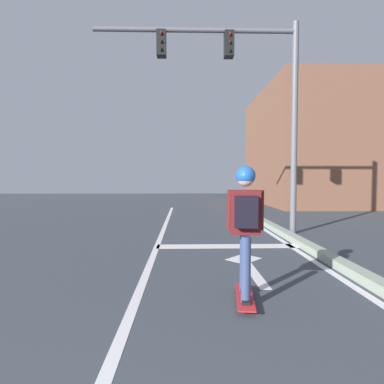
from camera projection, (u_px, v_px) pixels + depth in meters
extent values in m
cube|color=silver|center=(150.00, 264.00, 5.29)|extent=(0.12, 20.00, 0.01)
cube|color=silver|center=(316.00, 262.00, 5.36)|extent=(0.12, 20.00, 0.01)
cube|color=silver|center=(227.00, 246.00, 6.65)|extent=(3.03, 0.40, 0.01)
cube|color=silver|center=(254.00, 273.00, 4.76)|extent=(0.16, 1.40, 0.01)
cube|color=silver|center=(244.00, 259.00, 5.61)|extent=(0.71, 0.71, 0.01)
cube|color=#95A28F|center=(330.00, 259.00, 5.37)|extent=(0.24, 24.00, 0.14)
cube|color=red|center=(245.00, 296.00, 3.66)|extent=(0.32, 0.88, 0.02)
cube|color=#B2B2B7|center=(243.00, 289.00, 3.96)|extent=(0.16, 0.07, 0.01)
cylinder|color=#262B1D|center=(236.00, 291.00, 3.97)|extent=(0.04, 0.05, 0.05)
cylinder|color=#262B1D|center=(251.00, 291.00, 3.95)|extent=(0.04, 0.05, 0.05)
cube|color=#B2B2B7|center=(246.00, 308.00, 3.37)|extent=(0.16, 0.07, 0.01)
cylinder|color=#262B1D|center=(238.00, 310.00, 3.39)|extent=(0.04, 0.05, 0.05)
cylinder|color=#262B1D|center=(255.00, 311.00, 3.36)|extent=(0.04, 0.05, 0.05)
cylinder|color=#364670|center=(244.00, 261.00, 3.82)|extent=(0.11, 0.11, 0.74)
cube|color=black|center=(244.00, 289.00, 3.84)|extent=(0.12, 0.25, 0.03)
cylinder|color=#364670|center=(246.00, 269.00, 3.48)|extent=(0.11, 0.11, 0.74)
cube|color=black|center=(246.00, 300.00, 3.49)|extent=(0.12, 0.25, 0.03)
cube|color=maroon|center=(245.00, 212.00, 3.62)|extent=(0.37, 0.23, 0.52)
cylinder|color=maroon|center=(230.00, 210.00, 3.67)|extent=(0.07, 0.12, 0.48)
cylinder|color=maroon|center=(261.00, 210.00, 3.63)|extent=(0.07, 0.08, 0.47)
sphere|color=beige|center=(246.00, 178.00, 3.60)|extent=(0.20, 0.20, 0.20)
sphere|color=#215BB4|center=(246.00, 176.00, 3.60)|extent=(0.23, 0.23, 0.23)
cube|color=black|center=(246.00, 212.00, 3.48)|extent=(0.28, 0.17, 0.36)
cylinder|color=slate|center=(294.00, 129.00, 8.07)|extent=(0.16, 0.16, 5.50)
cylinder|color=slate|center=(195.00, 30.00, 7.89)|extent=(5.19, 0.12, 0.12)
cube|color=black|center=(229.00, 45.00, 7.93)|extent=(0.24, 0.28, 0.64)
cylinder|color=red|center=(230.00, 34.00, 7.77)|extent=(0.02, 0.10, 0.10)
cylinder|color=#3C3106|center=(230.00, 42.00, 7.78)|extent=(0.02, 0.10, 0.10)
cylinder|color=black|center=(230.00, 50.00, 7.79)|extent=(0.02, 0.10, 0.10)
cube|color=black|center=(161.00, 44.00, 7.88)|extent=(0.24, 0.28, 0.64)
cylinder|color=red|center=(161.00, 33.00, 7.72)|extent=(0.02, 0.10, 0.10)
cylinder|color=#3C3106|center=(161.00, 41.00, 7.73)|extent=(0.02, 0.10, 0.10)
cylinder|color=black|center=(161.00, 49.00, 7.74)|extent=(0.02, 0.10, 0.10)
cube|color=brown|center=(367.00, 148.00, 17.95)|extent=(12.40, 8.68, 6.44)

